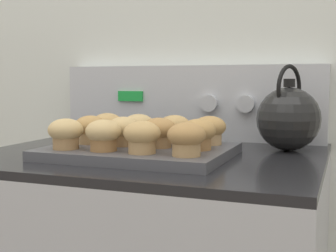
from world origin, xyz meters
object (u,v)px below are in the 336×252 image
muffin_r1_c2 (159,132)px  muffin_r2_c2 (174,128)px  muffin_r2_c0 (107,125)px  tea_kettle (289,118)px  muffin_r0_c1 (103,134)px  muffin_r0_c2 (142,136)px  muffin_r0_c0 (66,133)px  muffin_r2_c3 (210,130)px  muffin_pan (141,151)px  muffin_r1_c1 (124,130)px  muffin_r1_c0 (90,129)px  muffin_r2_c1 (139,127)px  muffin_r0_c3 (186,138)px  muffin_r1_c3 (198,133)px

muffin_r1_c2 → muffin_r2_c2: 0.08m
muffin_r1_c2 → muffin_r2_c0: size_ratio=1.00×
muffin_r2_c0 → tea_kettle: tea_kettle is taller
muffin_r0_c1 → muffin_r0_c2: same height
muffin_r0_c0 → muffin_r2_c0: size_ratio=1.00×
muffin_r1_c2 → muffin_r2_c2: size_ratio=1.00×
muffin_r2_c3 → tea_kettle: size_ratio=0.36×
muffin_r0_c2 → muffin_r1_c2: bearing=89.7°
muffin_pan → muffin_r1_c1: (-0.04, -0.00, 0.05)m
muffin_r2_c0 → tea_kettle: 0.44m
muffin_r1_c0 → muffin_r2_c3: size_ratio=1.00×
muffin_pan → muffin_r1_c2: bearing=1.9°
muffin_r0_c1 → muffin_r2_c2: 0.20m
muffin_r1_c0 → muffin_r0_c1: bearing=-47.1°
muffin_r2_c2 → muffin_r2_c3: 0.09m
muffin_r0_c1 → muffin_r2_c1: same height
muffin_pan → muffin_r0_c1: size_ratio=5.25×
muffin_r0_c1 → muffin_r0_c3: size_ratio=1.00×
tea_kettle → muffin_r2_c1: bearing=-160.5°
muffin_pan → muffin_r2_c2: bearing=61.4°
muffin_r2_c2 → tea_kettle: (0.25, 0.12, 0.02)m
muffin_r0_c1 → muffin_r2_c3: bearing=44.2°
tea_kettle → muffin_r0_c1: bearing=-139.1°
muffin_r0_c1 → muffin_r1_c1: size_ratio=1.00×
muffin_r0_c0 → muffin_r2_c0: (0.00, 0.18, 0.00)m
muffin_r1_c1 → muffin_r0_c1: bearing=-93.0°
muffin_r2_c0 → muffin_r0_c2: bearing=-45.6°
muffin_r0_c1 → muffin_r1_c2: 0.13m
muffin_r1_c0 → muffin_r2_c2: (0.18, 0.08, 0.00)m
muffin_r0_c3 → muffin_r1_c2: 0.13m
muffin_r2_c3 → muffin_r1_c3: bearing=-90.0°
muffin_r0_c1 → muffin_r0_c3: same height
muffin_r0_c0 → muffin_r0_c3: 0.27m
muffin_r0_c1 → muffin_r2_c0: size_ratio=1.00×
muffin_r2_c1 → muffin_r2_c3: size_ratio=1.00×
tea_kettle → muffin_r2_c3: bearing=-143.2°
muffin_r0_c2 → muffin_r0_c3: bearing=-0.2°
muffin_pan → muffin_r0_c0: 0.17m
muffin_r0_c0 → muffin_r1_c2: (0.18, 0.09, 0.00)m
muffin_r0_c2 → muffin_r1_c0: 0.19m
muffin_r2_c2 → tea_kettle: bearing=26.3°
muffin_pan → muffin_r1_c3: bearing=-0.1°
muffin_r1_c2 → muffin_r2_c1: (-0.09, 0.09, 0.00)m
muffin_r0_c2 → muffin_r1_c1: (-0.08, 0.09, 0.00)m
muffin_r0_c1 → muffin_r1_c2: (0.09, 0.09, 0.00)m
muffin_r1_c0 → muffin_r1_c1: bearing=-3.2°
muffin_r1_c0 → muffin_r2_c2: 0.20m
muffin_r0_c1 → muffin_r1_c3: 0.20m
muffin_r0_c2 → muffin_r2_c1: (-0.09, 0.18, 0.00)m
muffin_r1_c0 → muffin_r2_c1: 0.12m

